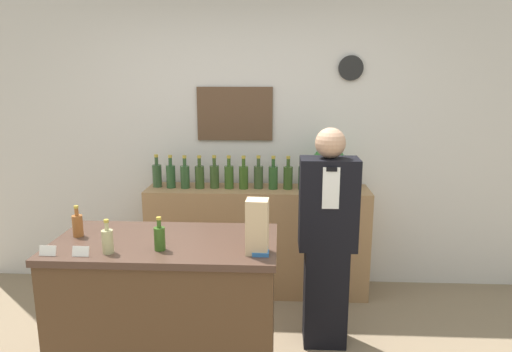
{
  "coord_description": "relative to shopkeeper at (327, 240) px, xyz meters",
  "views": [
    {
      "loc": [
        0.29,
        -2.08,
        1.9
      ],
      "look_at": [
        0.12,
        1.09,
        1.2
      ],
      "focal_mm": 32.0,
      "sensor_mm": 36.0,
      "label": 1
    }
  ],
  "objects": [
    {
      "name": "paper_bag",
      "position": [
        -0.45,
        -0.69,
        0.32
      ],
      "size": [
        0.12,
        0.11,
        0.3
      ],
      "color": "tan",
      "rests_on": "display_counter"
    },
    {
      "name": "price_card_right",
      "position": [
        -1.4,
        -0.78,
        0.2
      ],
      "size": [
        0.09,
        0.02,
        0.06
      ],
      "color": "white",
      "rests_on": "display_counter"
    },
    {
      "name": "tape_dispenser",
      "position": [
        -0.43,
        -0.72,
        0.19
      ],
      "size": [
        0.09,
        0.06,
        0.07
      ],
      "color": "#2D66A8",
      "rests_on": "display_counter"
    },
    {
      "name": "shelf_bottle_7",
      "position": [
        -0.52,
        0.8,
        0.28
      ],
      "size": [
        0.08,
        0.08,
        0.29
      ],
      "color": "#344A27",
      "rests_on": "back_shelf"
    },
    {
      "name": "potted_plant",
      "position": [
        0.08,
        0.81,
        0.37
      ],
      "size": [
        0.29,
        0.29,
        0.36
      ],
      "color": "#9E998E",
      "rests_on": "back_shelf"
    },
    {
      "name": "shelf_bottle_2",
      "position": [
        -1.15,
        0.77,
        0.28
      ],
      "size": [
        0.08,
        0.08,
        0.29
      ],
      "color": "#2B4D28",
      "rests_on": "back_shelf"
    },
    {
      "name": "shelf_bottle_6",
      "position": [
        -0.64,
        0.78,
        0.28
      ],
      "size": [
        0.08,
        0.08,
        0.29
      ],
      "color": "#34541D",
      "rests_on": "back_shelf"
    },
    {
      "name": "counter_bottle_2",
      "position": [
        -1.0,
        -0.67,
        0.24
      ],
      "size": [
        0.06,
        0.06,
        0.19
      ],
      "color": "#30541A",
      "rests_on": "display_counter"
    },
    {
      "name": "shelf_bottle_4",
      "position": [
        -0.9,
        0.79,
        0.28
      ],
      "size": [
        0.08,
        0.08,
        0.29
      ],
      "color": "#334B23",
      "rests_on": "back_shelf"
    },
    {
      "name": "back_shelf",
      "position": [
        -0.52,
        0.79,
        -0.31
      ],
      "size": [
        1.92,
        0.4,
        0.95
      ],
      "color": "#9E754C",
      "rests_on": "ground_plane"
    },
    {
      "name": "shopkeeper",
      "position": [
        0.0,
        0.0,
        0.0
      ],
      "size": [
        0.4,
        0.25,
        1.57
      ],
      "color": "black",
      "rests_on": "ground_plane"
    },
    {
      "name": "shelf_bottle_5",
      "position": [
        -0.77,
        0.78,
        0.28
      ],
      "size": [
        0.08,
        0.08,
        0.29
      ],
      "color": "#34551F",
      "rests_on": "back_shelf"
    },
    {
      "name": "shelf_bottle_8",
      "position": [
        -0.39,
        0.78,
        0.28
      ],
      "size": [
        0.08,
        0.08,
        0.29
      ],
      "color": "#284F23",
      "rests_on": "back_shelf"
    },
    {
      "name": "price_card_left",
      "position": [
        -1.58,
        -0.78,
        0.2
      ],
      "size": [
        0.09,
        0.02,
        0.06
      ],
      "color": "white",
      "rests_on": "display_counter"
    },
    {
      "name": "display_counter",
      "position": [
        -1.01,
        -0.52,
        -0.31
      ],
      "size": [
        1.31,
        0.68,
        0.95
      ],
      "color": "#4C331E",
      "rests_on": "ground_plane"
    },
    {
      "name": "back_wall",
      "position": [
        -0.63,
        1.05,
        0.57
      ],
      "size": [
        5.2,
        0.09,
        2.7
      ],
      "color": "silver",
      "rests_on": "ground_plane"
    },
    {
      "name": "shelf_bottle_9",
      "position": [
        -0.26,
        0.78,
        0.28
      ],
      "size": [
        0.08,
        0.08,
        0.29
      ],
      "color": "#314C1F",
      "rests_on": "back_shelf"
    },
    {
      "name": "shelf_bottle_1",
      "position": [
        -1.28,
        0.78,
        0.28
      ],
      "size": [
        0.08,
        0.08,
        0.29
      ],
      "color": "#294E2A",
      "rests_on": "back_shelf"
    },
    {
      "name": "counter_bottle_1",
      "position": [
        -1.27,
        -0.73,
        0.24
      ],
      "size": [
        0.06,
        0.06,
        0.19
      ],
      "color": "tan",
      "rests_on": "display_counter"
    },
    {
      "name": "shelf_bottle_10",
      "position": [
        -0.14,
        0.78,
        0.28
      ],
      "size": [
        0.08,
        0.08,
        0.29
      ],
      "color": "#284C2A",
      "rests_on": "back_shelf"
    },
    {
      "name": "counter_bottle_0",
      "position": [
        -1.55,
        -0.47,
        0.24
      ],
      "size": [
        0.06,
        0.06,
        0.19
      ],
      "color": "#955526",
      "rests_on": "display_counter"
    },
    {
      "name": "shelf_bottle_3",
      "position": [
        -1.02,
        0.77,
        0.28
      ],
      "size": [
        0.08,
        0.08,
        0.29
      ],
      "color": "#334C22",
      "rests_on": "back_shelf"
    },
    {
      "name": "shelf_bottle_0",
      "position": [
        -1.4,
        0.81,
        0.28
      ],
      "size": [
        0.08,
        0.08,
        0.29
      ],
      "color": "#2E4B2B",
      "rests_on": "back_shelf"
    }
  ]
}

